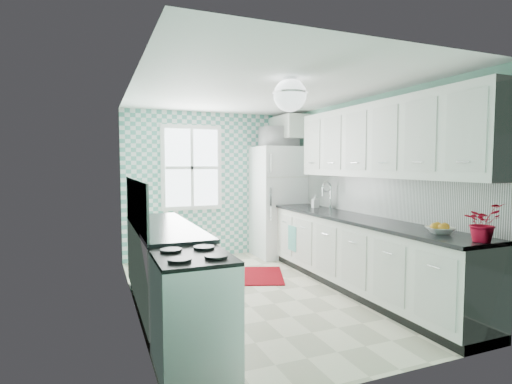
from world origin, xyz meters
name	(u,v)px	position (x,y,z in m)	size (l,w,h in m)	color
floor	(260,293)	(0.00, 0.00, -0.01)	(3.00, 4.40, 0.02)	beige
ceiling	(260,90)	(0.00, 0.00, 2.51)	(3.00, 4.40, 0.02)	white
wall_back	(211,185)	(0.00, 2.21, 1.25)	(3.00, 0.02, 2.50)	#83C6AD
wall_front	(378,214)	(0.00, -2.21, 1.25)	(3.00, 0.02, 2.50)	#83C6AD
wall_left	(132,197)	(-1.51, 0.00, 1.25)	(0.02, 4.40, 2.50)	#83C6AD
wall_right	(361,190)	(1.51, 0.00, 1.25)	(0.02, 4.40, 2.50)	#83C6AD
accent_wall	(211,185)	(0.00, 2.19, 1.25)	(3.00, 0.01, 2.50)	#55A696
window	(192,168)	(-0.35, 2.16, 1.55)	(1.04, 0.05, 1.44)	white
backsplash_right	(379,197)	(1.49, -0.40, 1.20)	(0.02, 3.60, 0.51)	white
backsplash_left	(135,203)	(-1.49, -0.07, 1.20)	(0.02, 2.15, 0.51)	white
upper_cabinets_right	(381,140)	(1.33, -0.60, 1.90)	(0.33, 3.20, 0.90)	silver
upper_cabinet_fridge	(288,128)	(1.30, 1.83, 2.25)	(0.40, 0.74, 0.40)	silver
ceiling_light	(290,95)	(0.00, -0.80, 2.32)	(0.34, 0.34, 0.35)	silver
base_cabinets_right	(359,256)	(1.20, -0.40, 0.45)	(0.60, 3.60, 0.90)	white
countertop_right	(359,219)	(1.19, -0.40, 0.92)	(0.63, 3.60, 0.04)	black
base_cabinets_left	(164,268)	(-1.20, -0.07, 0.45)	(0.60, 2.15, 0.90)	white
countertop_left	(164,226)	(-1.19, -0.07, 0.92)	(0.63, 2.15, 0.04)	black
fridge	(279,201)	(1.11, 1.79, 0.96)	(0.83, 0.82, 1.91)	silver
stove	(193,310)	(-1.20, -1.51, 0.47)	(0.59, 0.74, 0.89)	silver
sink	(319,210)	(1.20, 0.59, 0.93)	(0.57, 0.48, 0.53)	silver
rug	(259,276)	(0.28, 0.68, 0.01)	(0.66, 0.94, 0.02)	#7A1601
dish_towel	(292,238)	(0.89, 0.84, 0.48)	(0.02, 0.25, 0.38)	#67A8A9
fruit_bowl	(440,230)	(1.20, -1.66, 0.97)	(0.26, 0.26, 0.06)	white
potted_plant	(482,222)	(1.20, -2.11, 1.11)	(0.30, 0.26, 0.34)	red
soap_bottle	(315,201)	(1.25, 0.78, 1.04)	(0.09, 0.09, 0.20)	#8BB5BE
microwave	(279,137)	(1.11, 1.79, 2.08)	(0.61, 0.42, 0.34)	silver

